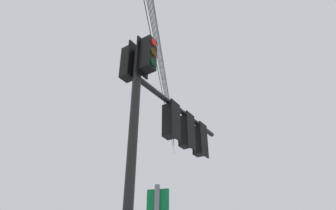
{
  "coord_description": "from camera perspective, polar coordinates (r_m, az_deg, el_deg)",
  "views": [
    {
      "loc": [
        -4.08,
        5.0,
        2.0
      ],
      "look_at": [
        -0.84,
        -0.55,
        5.68
      ],
      "focal_mm": 30.12,
      "sensor_mm": 36.0,
      "label": 1
    }
  ],
  "objects": [
    {
      "name": "signal_mast_assembly",
      "position": [
        6.82,
        -1.54,
        -4.06
      ],
      "size": [
        0.97,
        4.16,
        6.86
      ],
      "color": "black",
      "rests_on": "ground"
    },
    {
      "name": "overhead_wire_span",
      "position": [
        10.22,
        -3.74,
        20.39
      ],
      "size": [
        11.17,
        23.42,
        2.74
      ],
      "color": "black"
    }
  ]
}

